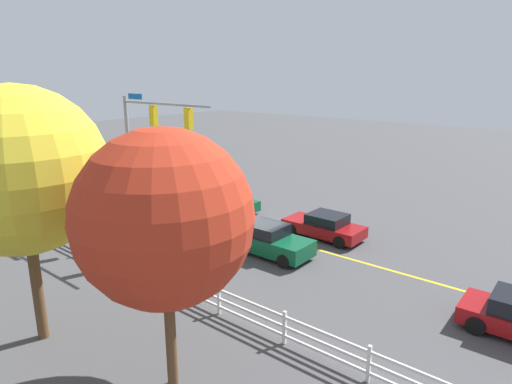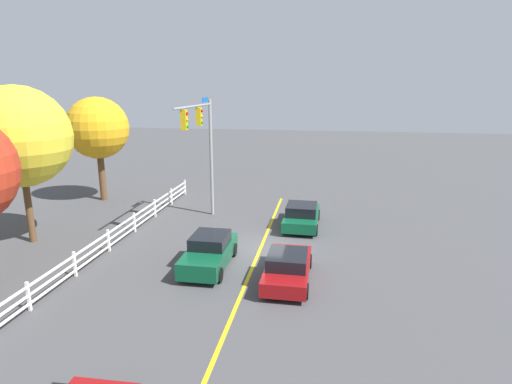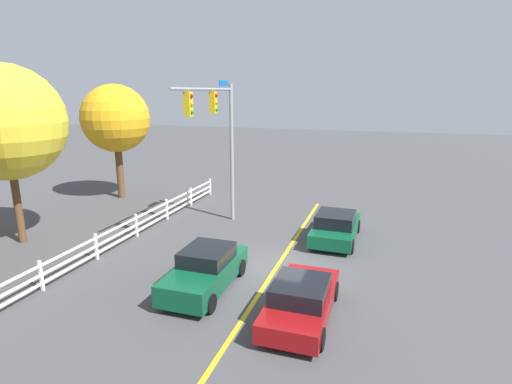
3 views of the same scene
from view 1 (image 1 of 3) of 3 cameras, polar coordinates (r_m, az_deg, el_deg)
ground_plane at (r=24.44m, az=-0.12°, el=-5.17°), size 120.00×120.00×0.00m
lane_center_stripe at (r=22.29m, az=7.92°, el=-7.34°), size 28.00×0.16×0.01m
signal_assembly at (r=23.08m, az=-13.67°, el=6.49°), size 6.31×0.37×7.44m
car_0 at (r=23.76m, az=8.76°, el=-4.32°), size 4.26×1.92×1.32m
car_1 at (r=27.99m, az=-3.85°, el=-1.14°), size 4.25×2.07×1.40m
car_3 at (r=21.32m, az=1.64°, el=-6.20°), size 4.20×1.88×1.50m
white_rail_fence at (r=17.34m, az=-8.28°, el=-11.95°), size 26.10×0.10×1.15m
tree_0 at (r=11.41m, az=-11.70°, el=-3.35°), size 4.61×4.61×7.19m
tree_2 at (r=14.98m, az=-27.91°, el=2.38°), size 5.11×5.11×8.16m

